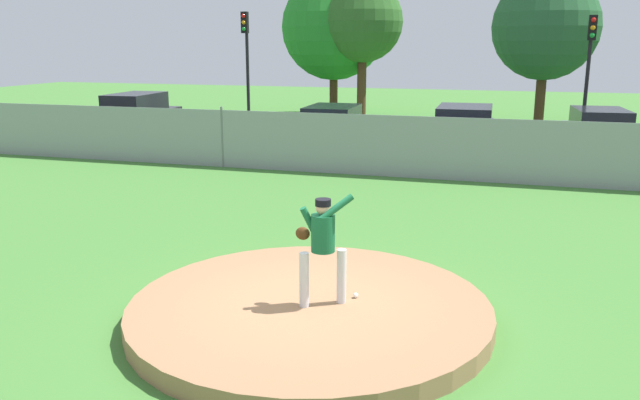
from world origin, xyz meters
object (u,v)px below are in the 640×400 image
(parked_car_slate, at_px, (599,135))
(traffic_light_near, at_px, (246,50))
(parked_car_teal, at_px, (332,128))
(parked_car_charcoal, at_px, (136,117))
(pitcher_youth, at_px, (322,240))
(traffic_light_far, at_px, (589,57))
(baseball, at_px, (356,295))
(parked_car_navy, at_px, (464,132))

(parked_car_slate, distance_m, traffic_light_near, 14.97)
(parked_car_teal, height_order, parked_car_charcoal, parked_car_charcoal)
(pitcher_youth, bearing_deg, parked_car_slate, 71.04)
(traffic_light_near, distance_m, traffic_light_far, 13.99)
(traffic_light_near, bearing_deg, baseball, -63.15)
(baseball, bearing_deg, parked_car_slate, 71.99)
(traffic_light_near, bearing_deg, parked_car_navy, -26.06)
(pitcher_youth, xyz_separation_m, parked_car_navy, (0.81, 14.16, -0.37))
(parked_car_navy, height_order, parked_car_charcoal, parked_car_charcoal)
(traffic_light_near, bearing_deg, pitcher_youth, -64.52)
(baseball, bearing_deg, pitcher_youth, -138.12)
(parked_car_teal, relative_size, parked_car_slate, 0.99)
(pitcher_youth, relative_size, traffic_light_near, 0.31)
(pitcher_youth, relative_size, parked_car_charcoal, 0.32)
(traffic_light_near, bearing_deg, parked_car_charcoal, -124.26)
(parked_car_charcoal, relative_size, traffic_light_near, 0.97)
(baseball, height_order, parked_car_teal, parked_car_teal)
(parked_car_slate, height_order, traffic_light_near, traffic_light_near)
(pitcher_youth, bearing_deg, baseball, 41.88)
(parked_car_teal, height_order, parked_car_slate, parked_car_slate)
(traffic_light_far, bearing_deg, baseball, -104.22)
(parked_car_slate, bearing_deg, traffic_light_far, 92.82)
(parked_car_charcoal, height_order, traffic_light_far, traffic_light_far)
(parked_car_navy, xyz_separation_m, parked_car_slate, (4.29, 0.68, -0.02))
(parked_car_navy, xyz_separation_m, traffic_light_near, (-9.85, 4.82, 2.62))
(parked_car_charcoal, bearing_deg, traffic_light_near, 55.74)
(parked_car_navy, distance_m, parked_car_charcoal, 12.83)
(baseball, relative_size, parked_car_slate, 0.02)
(parked_car_teal, bearing_deg, pitcher_youth, -75.04)
(pitcher_youth, xyz_separation_m, traffic_light_far, (4.93, 18.27, 2.05))
(parked_car_navy, bearing_deg, baseball, -91.77)
(pitcher_youth, height_order, baseball, pitcher_youth)
(traffic_light_near, bearing_deg, traffic_light_far, -2.87)
(pitcher_youth, height_order, traffic_light_near, traffic_light_near)
(parked_car_charcoal, bearing_deg, traffic_light_far, 12.17)
(parked_car_slate, bearing_deg, traffic_light_near, 163.70)
(baseball, relative_size, parked_car_navy, 0.02)
(parked_car_navy, distance_m, traffic_light_far, 6.31)
(pitcher_youth, xyz_separation_m, traffic_light_near, (-9.04, 18.97, 2.25))
(baseball, relative_size, traffic_light_near, 0.01)
(traffic_light_near, xyz_separation_m, traffic_light_far, (13.97, -0.70, -0.20))
(parked_car_charcoal, xyz_separation_m, traffic_light_far, (16.94, 3.65, 2.38))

